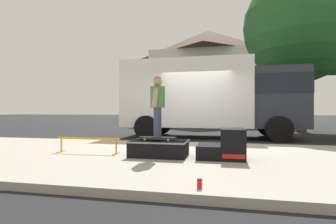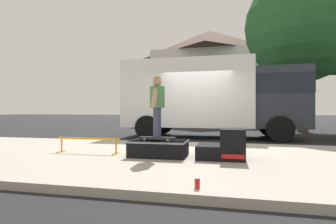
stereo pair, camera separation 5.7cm
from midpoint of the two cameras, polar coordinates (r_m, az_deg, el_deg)
name	(u,v)px [view 2 (the right image)]	position (r m, az deg, el deg)	size (l,w,h in m)	color
ground_plane	(193,144)	(8.56, 5.69, -6.95)	(140.00, 140.00, 0.00)	black
sidewalk_slab	(175,158)	(5.62, 1.82, -10.07)	(50.00, 5.00, 0.12)	#A8A093
skate_box	(159,148)	(5.51, -1.73, -7.77)	(1.18, 0.75, 0.33)	black
kicker_ramp	(225,146)	(5.33, 12.61, -7.29)	(0.93, 0.70, 0.60)	black
grind_rail	(88,141)	(6.21, -16.73, -6.13)	(1.52, 0.28, 0.34)	orange
skateboard	(157,138)	(5.53, -2.07, -5.58)	(0.78, 0.21, 0.07)	black
skater_kid	(157,101)	(5.51, -2.07, 2.46)	(0.31, 0.67, 1.30)	#3F4766
soda_can	(197,183)	(3.32, 6.90, -15.13)	(0.07, 0.07, 0.13)	red
box_truck	(213,95)	(10.66, 9.82, 3.60)	(6.91, 2.63, 3.05)	white
street_tree_main	(310,29)	(15.63, 28.60, 15.66)	(6.26, 5.69, 8.26)	brown
house_behind	(210,76)	(24.15, 9.13, 7.72)	(9.54, 8.22, 8.40)	silver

